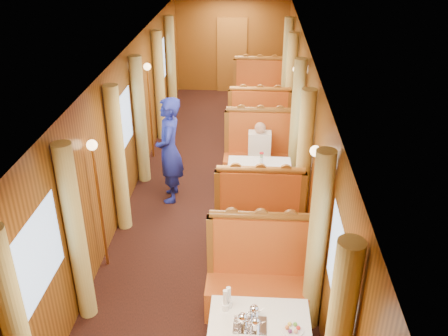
# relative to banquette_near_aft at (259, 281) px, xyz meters

# --- Properties ---
(floor) EXTENTS (3.00, 12.00, 0.01)m
(floor) POSITION_rel_banquette_near_aft_xyz_m (-0.75, 2.49, -0.42)
(floor) COLOR black
(floor) RESTS_ON ground
(ceiling) EXTENTS (3.00, 12.00, 0.01)m
(ceiling) POSITION_rel_banquette_near_aft_xyz_m (-0.75, 2.49, 2.08)
(ceiling) COLOR silver
(ceiling) RESTS_ON wall_left
(wall_far) EXTENTS (3.00, 0.01, 2.50)m
(wall_far) POSITION_rel_banquette_near_aft_xyz_m (-0.75, 8.49, 0.83)
(wall_far) COLOR brown
(wall_far) RESTS_ON floor
(wall_left) EXTENTS (0.01, 12.00, 2.50)m
(wall_left) POSITION_rel_banquette_near_aft_xyz_m (-2.25, 2.49, 0.83)
(wall_left) COLOR brown
(wall_left) RESTS_ON floor
(wall_right) EXTENTS (0.01, 12.00, 2.50)m
(wall_right) POSITION_rel_banquette_near_aft_xyz_m (0.75, 2.49, 0.83)
(wall_right) COLOR brown
(wall_right) RESTS_ON floor
(doorway_far) EXTENTS (0.80, 0.04, 2.00)m
(doorway_far) POSITION_rel_banquette_near_aft_xyz_m (-0.75, 8.46, 0.58)
(doorway_far) COLOR brown
(doorway_far) RESTS_ON floor
(banquette_near_aft) EXTENTS (1.30, 0.55, 1.34)m
(banquette_near_aft) POSITION_rel_banquette_near_aft_xyz_m (0.00, 0.00, 0.00)
(banquette_near_aft) COLOR #AB3113
(banquette_near_aft) RESTS_ON floor
(table_mid) EXTENTS (1.05, 0.72, 0.75)m
(table_mid) POSITION_rel_banquette_near_aft_xyz_m (0.00, 2.49, -0.05)
(table_mid) COLOR white
(table_mid) RESTS_ON floor
(banquette_mid_fwd) EXTENTS (1.30, 0.55, 1.34)m
(banquette_mid_fwd) POSITION_rel_banquette_near_aft_xyz_m (0.00, 1.47, 0.00)
(banquette_mid_fwd) COLOR #AB3113
(banquette_mid_fwd) RESTS_ON floor
(banquette_mid_aft) EXTENTS (1.30, 0.55, 1.34)m
(banquette_mid_aft) POSITION_rel_banquette_near_aft_xyz_m (0.00, 3.50, 0.00)
(banquette_mid_aft) COLOR #AB3113
(banquette_mid_aft) RESTS_ON floor
(table_far) EXTENTS (1.05, 0.72, 0.75)m
(table_far) POSITION_rel_banquette_near_aft_xyz_m (0.00, 5.99, -0.05)
(table_far) COLOR white
(table_far) RESTS_ON floor
(banquette_far_fwd) EXTENTS (1.30, 0.55, 1.34)m
(banquette_far_fwd) POSITION_rel_banquette_near_aft_xyz_m (0.00, 4.97, 0.00)
(banquette_far_fwd) COLOR #AB3113
(banquette_far_fwd) RESTS_ON floor
(banquette_far_aft) EXTENTS (1.30, 0.55, 1.34)m
(banquette_far_aft) POSITION_rel_banquette_near_aft_xyz_m (0.00, 7.00, 0.00)
(banquette_far_aft) COLOR #AB3113
(banquette_far_aft) RESTS_ON floor
(tea_tray) EXTENTS (0.34, 0.27, 0.01)m
(tea_tray) POSITION_rel_banquette_near_aft_xyz_m (-0.10, -1.09, 0.33)
(tea_tray) COLOR silver
(tea_tray) RESTS_ON table_near
(teapot_left) EXTENTS (0.16, 0.12, 0.13)m
(teapot_left) POSITION_rel_banquette_near_aft_xyz_m (-0.18, -1.10, 0.39)
(teapot_left) COLOR silver
(teapot_left) RESTS_ON tea_tray
(teapot_right) EXTENTS (0.18, 0.16, 0.13)m
(teapot_right) POSITION_rel_banquette_near_aft_xyz_m (-0.05, -1.15, 0.39)
(teapot_right) COLOR silver
(teapot_right) RESTS_ON tea_tray
(teapot_back) EXTENTS (0.21, 0.18, 0.14)m
(teapot_back) POSITION_rel_banquette_near_aft_xyz_m (-0.06, -0.99, 0.40)
(teapot_back) COLOR silver
(teapot_back) RESTS_ON tea_tray
(fruit_plate) EXTENTS (0.23, 0.23, 0.05)m
(fruit_plate) POSITION_rel_banquette_near_aft_xyz_m (0.33, -1.12, 0.35)
(fruit_plate) COLOR white
(fruit_plate) RESTS_ON table_near
(cup_inboard) EXTENTS (0.08, 0.08, 0.26)m
(cup_inboard) POSITION_rel_banquette_near_aft_xyz_m (-0.36, -0.87, 0.43)
(cup_inboard) COLOR white
(cup_inboard) RESTS_ON table_near
(cup_outboard) EXTENTS (0.08, 0.08, 0.26)m
(cup_outboard) POSITION_rel_banquette_near_aft_xyz_m (-0.33, -0.83, 0.43)
(cup_outboard) COLOR white
(cup_outboard) RESTS_ON table_near
(rose_vase_mid) EXTENTS (0.06, 0.06, 0.36)m
(rose_vase_mid) POSITION_rel_banquette_near_aft_xyz_m (0.03, 2.50, 0.50)
(rose_vase_mid) COLOR silver
(rose_vase_mid) RESTS_ON table_mid
(rose_vase_far) EXTENTS (0.06, 0.06, 0.36)m
(rose_vase_far) POSITION_rel_banquette_near_aft_xyz_m (0.01, 5.96, 0.50)
(rose_vase_far) COLOR silver
(rose_vase_far) RESTS_ON table_far
(window_left_near) EXTENTS (0.01, 1.20, 0.90)m
(window_left_near) POSITION_rel_banquette_near_aft_xyz_m (-2.24, -1.01, 1.03)
(window_left_near) COLOR #8CADD8
(window_left_near) RESTS_ON wall_left
(curtain_left_near_b) EXTENTS (0.22, 0.22, 2.35)m
(curtain_left_near_b) POSITION_rel_banquette_near_aft_xyz_m (-2.13, -0.23, 0.75)
(curtain_left_near_b) COLOR tan
(curtain_left_near_b) RESTS_ON floor
(window_right_near) EXTENTS (0.01, 1.20, 0.90)m
(window_right_near) POSITION_rel_banquette_near_aft_xyz_m (0.74, -1.01, 1.03)
(window_right_near) COLOR #8CADD8
(window_right_near) RESTS_ON wall_right
(curtain_right_near_b) EXTENTS (0.22, 0.22, 2.35)m
(curtain_right_near_b) POSITION_rel_banquette_near_aft_xyz_m (0.63, -0.23, 0.75)
(curtain_right_near_b) COLOR tan
(curtain_right_near_b) RESTS_ON floor
(window_left_mid) EXTENTS (0.01, 1.20, 0.90)m
(window_left_mid) POSITION_rel_banquette_near_aft_xyz_m (-2.24, 2.49, 1.03)
(window_left_mid) COLOR #8CADD8
(window_left_mid) RESTS_ON wall_left
(curtain_left_mid_a) EXTENTS (0.22, 0.22, 2.35)m
(curtain_left_mid_a) POSITION_rel_banquette_near_aft_xyz_m (-2.13, 1.71, 0.75)
(curtain_left_mid_a) COLOR tan
(curtain_left_mid_a) RESTS_ON floor
(curtain_left_mid_b) EXTENTS (0.22, 0.22, 2.35)m
(curtain_left_mid_b) POSITION_rel_banquette_near_aft_xyz_m (-2.13, 3.27, 0.75)
(curtain_left_mid_b) COLOR tan
(curtain_left_mid_b) RESTS_ON floor
(window_right_mid) EXTENTS (0.01, 1.20, 0.90)m
(window_right_mid) POSITION_rel_banquette_near_aft_xyz_m (0.74, 2.49, 1.03)
(window_right_mid) COLOR #8CADD8
(window_right_mid) RESTS_ON wall_right
(curtain_right_mid_a) EXTENTS (0.22, 0.22, 2.35)m
(curtain_right_mid_a) POSITION_rel_banquette_near_aft_xyz_m (0.63, 1.71, 0.75)
(curtain_right_mid_a) COLOR tan
(curtain_right_mid_a) RESTS_ON floor
(curtain_right_mid_b) EXTENTS (0.22, 0.22, 2.35)m
(curtain_right_mid_b) POSITION_rel_banquette_near_aft_xyz_m (0.63, 3.27, 0.75)
(curtain_right_mid_b) COLOR tan
(curtain_right_mid_b) RESTS_ON floor
(window_left_far) EXTENTS (0.01, 1.20, 0.90)m
(window_left_far) POSITION_rel_banquette_near_aft_xyz_m (-2.24, 5.99, 1.03)
(window_left_far) COLOR #8CADD8
(window_left_far) RESTS_ON wall_left
(curtain_left_far_a) EXTENTS (0.22, 0.22, 2.35)m
(curtain_left_far_a) POSITION_rel_banquette_near_aft_xyz_m (-2.13, 5.21, 0.75)
(curtain_left_far_a) COLOR tan
(curtain_left_far_a) RESTS_ON floor
(curtain_left_far_b) EXTENTS (0.22, 0.22, 2.35)m
(curtain_left_far_b) POSITION_rel_banquette_near_aft_xyz_m (-2.13, 6.77, 0.75)
(curtain_left_far_b) COLOR tan
(curtain_left_far_b) RESTS_ON floor
(window_right_far) EXTENTS (0.01, 1.20, 0.90)m
(window_right_far) POSITION_rel_banquette_near_aft_xyz_m (0.74, 5.99, 1.03)
(window_right_far) COLOR #8CADD8
(window_right_far) RESTS_ON wall_right
(curtain_right_far_a) EXTENTS (0.22, 0.22, 2.35)m
(curtain_right_far_a) POSITION_rel_banquette_near_aft_xyz_m (0.63, 5.21, 0.75)
(curtain_right_far_a) COLOR tan
(curtain_right_far_a) RESTS_ON floor
(curtain_right_far_b) EXTENTS (0.22, 0.22, 2.35)m
(curtain_right_far_b) POSITION_rel_banquette_near_aft_xyz_m (0.63, 6.77, 0.75)
(curtain_right_far_b) COLOR tan
(curtain_right_far_b) RESTS_ON floor
(sconce_left_fore) EXTENTS (0.14, 0.14, 1.95)m
(sconce_left_fore) POSITION_rel_banquette_near_aft_xyz_m (-2.15, 0.74, 0.96)
(sconce_left_fore) COLOR #BF8C3F
(sconce_left_fore) RESTS_ON floor
(sconce_right_fore) EXTENTS (0.14, 0.14, 1.95)m
(sconce_right_fore) POSITION_rel_banquette_near_aft_xyz_m (0.65, 0.74, 0.96)
(sconce_right_fore) COLOR #BF8C3F
(sconce_right_fore) RESTS_ON floor
(sconce_left_aft) EXTENTS (0.14, 0.14, 1.95)m
(sconce_left_aft) POSITION_rel_banquette_near_aft_xyz_m (-2.15, 4.24, 0.96)
(sconce_left_aft) COLOR #BF8C3F
(sconce_left_aft) RESTS_ON floor
(sconce_right_aft) EXTENTS (0.14, 0.14, 1.95)m
(sconce_right_aft) POSITION_rel_banquette_near_aft_xyz_m (0.65, 4.24, 0.96)
(sconce_right_aft) COLOR #BF8C3F
(sconce_right_aft) RESTS_ON floor
(steward) EXTENTS (0.50, 0.71, 1.85)m
(steward) POSITION_rel_banquette_near_aft_xyz_m (-1.52, 2.62, 0.50)
(steward) COLOR navy
(steward) RESTS_ON floor
(passenger) EXTENTS (0.40, 0.44, 0.76)m
(passenger) POSITION_rel_banquette_near_aft_xyz_m (-0.00, 3.20, 0.32)
(passenger) COLOR beige
(passenger) RESTS_ON banquette_mid_aft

